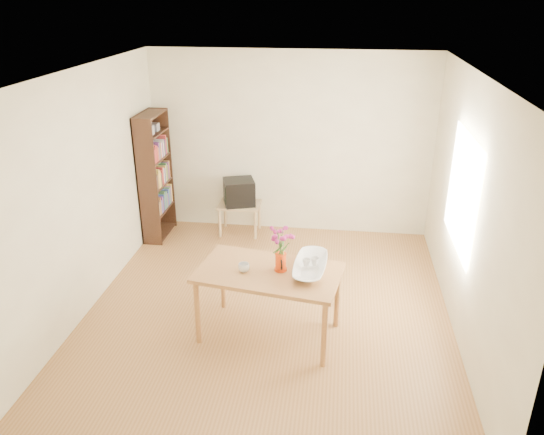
# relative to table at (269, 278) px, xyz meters

# --- Properties ---
(room) EXTENTS (4.50, 4.50, 4.50)m
(room) POSITION_rel_table_xyz_m (-0.04, 0.46, 0.63)
(room) COLOR brown
(room) RESTS_ON ground
(table) EXTENTS (1.52, 1.02, 0.75)m
(table) POSITION_rel_table_xyz_m (0.00, 0.00, 0.00)
(table) COLOR #9F6636
(table) RESTS_ON ground
(tv_stand) EXTENTS (0.60, 0.45, 0.46)m
(tv_stand) POSITION_rel_table_xyz_m (-0.77, 2.43, -0.28)
(tv_stand) COLOR tan
(tv_stand) RESTS_ON ground
(bookshelf) EXTENTS (0.28, 0.70, 1.80)m
(bookshelf) POSITION_rel_table_xyz_m (-1.92, 2.21, 0.17)
(bookshelf) COLOR black
(bookshelf) RESTS_ON ground
(pitcher) EXTENTS (0.13, 0.20, 0.19)m
(pitcher) POSITION_rel_table_xyz_m (0.11, 0.03, 0.17)
(pitcher) COLOR #EE440E
(pitcher) RESTS_ON table
(flowers) EXTENTS (0.21, 0.21, 0.30)m
(flowers) POSITION_rel_table_xyz_m (0.11, 0.03, 0.41)
(flowers) COLOR #BD2C87
(flowers) RESTS_ON pitcher
(mug) EXTENTS (0.13, 0.13, 0.09)m
(mug) POSITION_rel_table_xyz_m (-0.24, -0.05, 0.13)
(mug) COLOR white
(mug) RESTS_ON table
(bowl) EXTENTS (0.51, 0.51, 0.45)m
(bowl) POSITION_rel_table_xyz_m (0.40, 0.09, 0.31)
(bowl) COLOR white
(bowl) RESTS_ON table
(teacup_a) EXTENTS (0.08, 0.08, 0.06)m
(teacup_a) POSITION_rel_table_xyz_m (0.36, 0.09, 0.26)
(teacup_a) COLOR white
(teacup_a) RESTS_ON bowl
(teacup_b) EXTENTS (0.10, 0.10, 0.07)m
(teacup_b) POSITION_rel_table_xyz_m (0.45, 0.11, 0.26)
(teacup_b) COLOR white
(teacup_b) RESTS_ON bowl
(television) EXTENTS (0.52, 0.50, 0.36)m
(television) POSITION_rel_table_xyz_m (-0.77, 2.44, -0.02)
(television) COLOR black
(television) RESTS_ON tv_stand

